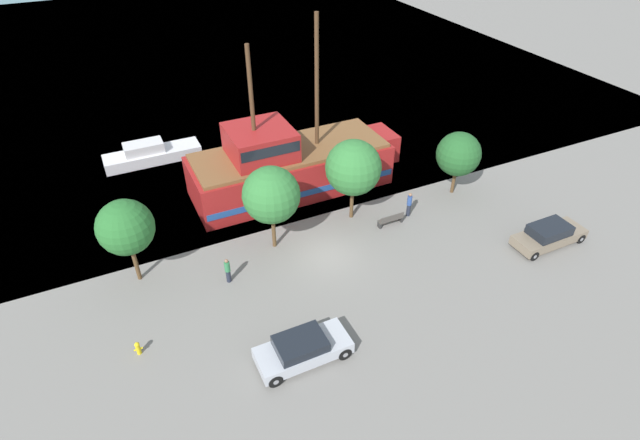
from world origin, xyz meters
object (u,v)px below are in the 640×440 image
at_px(moored_boat_dockside, 151,154).
at_px(pedestrian_walking_near, 409,204).
at_px(fire_hydrant, 138,348).
at_px(bench_promenade_east, 391,220).
at_px(pirate_ship, 289,165).
at_px(pedestrian_walking_far, 228,270).
at_px(parked_car_curb_mid, 303,349).
at_px(parked_car_curb_front, 549,235).

xyz_separation_m(moored_boat_dockside, pedestrian_walking_near, (14.31, -15.13, 0.29)).
xyz_separation_m(fire_hydrant, bench_promenade_east, (16.78, 3.70, 0.03)).
height_order(pirate_ship, pedestrian_walking_far, pirate_ship).
distance_m(pirate_ship, moored_boat_dockside, 12.00).
bearing_deg(moored_boat_dockside, fire_hydrant, -102.08).
distance_m(parked_car_curb_mid, fire_hydrant, 8.06).
relative_size(parked_car_curb_mid, pedestrian_walking_far, 2.80).
height_order(fire_hydrant, pedestrian_walking_near, pedestrian_walking_near).
relative_size(pirate_ship, parked_car_curb_mid, 3.36).
bearing_deg(bench_promenade_east, pedestrian_walking_far, -176.86).
distance_m(parked_car_curb_front, bench_promenade_east, 9.80).
bearing_deg(parked_car_curb_mid, parked_car_curb_front, 4.92).
bearing_deg(fire_hydrant, parked_car_curb_front, -5.20).
height_order(parked_car_curb_front, fire_hydrant, parked_car_curb_front).
distance_m(pedestrian_walking_near, pedestrian_walking_far, 12.95).
height_order(parked_car_curb_mid, pedestrian_walking_near, pedestrian_walking_near).
bearing_deg(pedestrian_walking_near, bench_promenade_east, -165.71).
xyz_separation_m(moored_boat_dockside, parked_car_curb_front, (20.46, -21.48, 0.09)).
relative_size(moored_boat_dockside, bench_promenade_east, 4.24).
height_order(parked_car_curb_front, parked_car_curb_mid, parked_car_curb_front).
height_order(fire_hydrant, pedestrian_walking_far, pedestrian_walking_far).
xyz_separation_m(parked_car_curb_mid, fire_hydrant, (-7.14, 3.74, -0.30)).
height_order(fire_hydrant, bench_promenade_east, bench_promenade_east).
height_order(moored_boat_dockside, fire_hydrant, moored_boat_dockside).
height_order(moored_boat_dockside, parked_car_curb_mid, moored_boat_dockside).
relative_size(fire_hydrant, pedestrian_walking_near, 0.42).
distance_m(pirate_ship, fire_hydrant, 16.58).
bearing_deg(parked_car_curb_mid, moored_boat_dockside, 97.48).
relative_size(pirate_ship, pedestrian_walking_far, 9.41).
bearing_deg(fire_hydrant, parked_car_curb_mid, -27.67).
relative_size(bench_promenade_east, pedestrian_walking_far, 1.07).
xyz_separation_m(parked_car_curb_mid, pedestrian_walking_far, (-1.61, 6.82, 0.11)).
bearing_deg(moored_boat_dockside, parked_car_curb_front, -46.39).
bearing_deg(pedestrian_walking_far, bench_promenade_east, 3.14).
height_order(parked_car_curb_front, bench_promenade_east, parked_car_curb_front).
bearing_deg(pedestrian_walking_far, pirate_ship, 47.73).
bearing_deg(pirate_ship, bench_promenade_east, -58.86).
distance_m(bench_promenade_east, pedestrian_walking_far, 11.28).
bearing_deg(bench_promenade_east, pirate_ship, 121.14).
bearing_deg(pirate_ship, moored_boat_dockside, 134.71).
height_order(moored_boat_dockside, pedestrian_walking_near, pedestrian_walking_near).
relative_size(pirate_ship, fire_hydrant, 20.14).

